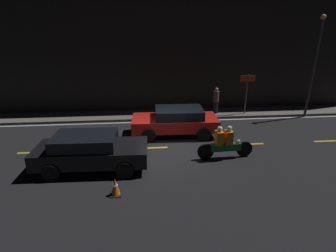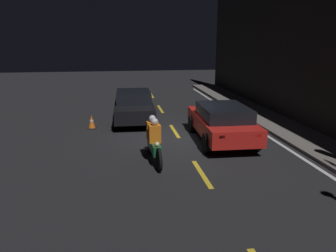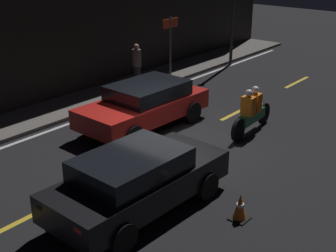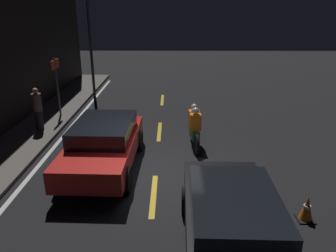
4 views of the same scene
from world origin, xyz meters
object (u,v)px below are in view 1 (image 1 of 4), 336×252
Objects in this scene: street_lamp at (315,62)px; taxi_red at (176,120)px; traffic_cone_near at (115,187)px; shop_sign at (247,86)px; pedestrian at (216,100)px; van_black at (90,150)px; motorcycle at (224,143)px.

taxi_red is at bearing -165.55° from street_lamp.
traffic_cone_near is 0.24× the size of shop_sign.
shop_sign is (7.16, 7.72, 1.52)m from traffic_cone_near.
pedestrian is 2.01m from shop_sign.
taxi_red is at bearing 42.04° from van_black.
taxi_red reaches higher than traffic_cone_near.
traffic_cone_near is at bearing -146.62° from street_lamp.
shop_sign reaches higher than taxi_red.
street_lamp is (8.15, 2.10, 2.49)m from taxi_red.
taxi_red is 1.77× the size of shop_sign.
van_black is 0.98× the size of taxi_red.
taxi_red is 1.82× the size of motorcycle.
van_black reaches higher than traffic_cone_near.
shop_sign is (8.23, 5.86, 1.07)m from van_black.
pedestrian is at bearing 44.82° from van_black.
taxi_red is at bearing -133.56° from pedestrian.
traffic_cone_near is 0.10× the size of street_lamp.
motorcycle is 5.83m from pedestrian.
motorcycle is at bearing 123.00° from taxi_red.
street_lamp is (6.49, 4.84, 2.58)m from motorcycle.
pedestrian is at bearing 55.88° from traffic_cone_near.
shop_sign reaches higher than pedestrian.
traffic_cone_near is at bearing -132.83° from shop_sign.
taxi_red is 3.20m from motorcycle.
van_black is 13.09m from street_lamp.
motorcycle is 4.00× the size of traffic_cone_near.
taxi_red is 8.78m from street_lamp.
traffic_cone_near is 0.37× the size of pedestrian.
motorcycle is at bearing -143.32° from street_lamp.
pedestrian reaches higher than van_black.
motorcycle is at bearing -118.25° from shop_sign.
motorcycle is 1.47× the size of pedestrian.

